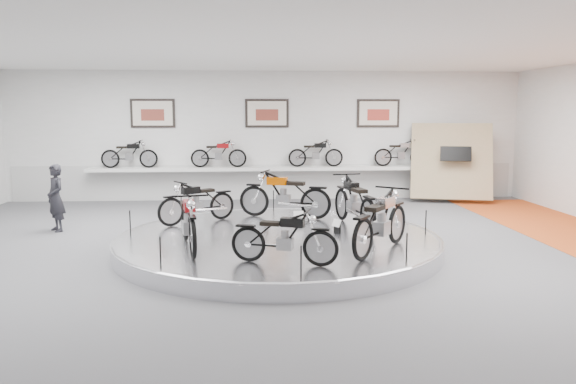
{
  "coord_description": "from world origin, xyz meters",
  "views": [
    {
      "loc": [
        -0.55,
        -10.6,
        2.73
      ],
      "look_at": [
        0.22,
        0.6,
        1.13
      ],
      "focal_mm": 35.0,
      "sensor_mm": 36.0,
      "label": 1
    }
  ],
  "objects": [
    {
      "name": "bike_f",
      "position": [
        1.73,
        -1.12,
        0.85
      ],
      "size": [
        1.65,
        1.9,
        1.1
      ],
      "primitive_type": null,
      "rotation": [
        0.0,
        0.0,
        7.22
      ],
      "color": "#BABAC0",
      "rests_on": "display_platform"
    },
    {
      "name": "shelf_bike_b",
      "position": [
        -1.5,
        6.7,
        1.42
      ],
      "size": [
        1.22,
        0.43,
        0.73
      ],
      "primitive_type": null,
      "color": "maroon",
      "rests_on": "shelf"
    },
    {
      "name": "poster_right",
      "position": [
        3.5,
        6.96,
        2.7
      ],
      "size": [
        1.35,
        0.06,
        0.88
      ],
      "primitive_type": "cube",
      "color": "beige",
      "rests_on": "wall_back"
    },
    {
      "name": "shelf_bike_d",
      "position": [
        4.2,
        6.7,
        1.42
      ],
      "size": [
        1.22,
        0.43,
        0.73
      ],
      "primitive_type": null,
      "color": "#BABAC0",
      "rests_on": "shelf"
    },
    {
      "name": "shelf",
      "position": [
        0.0,
        6.7,
        1.0
      ],
      "size": [
        11.0,
        0.55,
        0.1
      ],
      "primitive_type": "cube",
      "color": "silver",
      "rests_on": "wall_back"
    },
    {
      "name": "bike_b",
      "position": [
        0.24,
        2.2,
        0.85
      ],
      "size": [
        1.98,
        1.25,
        1.1
      ],
      "primitive_type": null,
      "rotation": [
        0.0,
        0.0,
        2.8
      ],
      "color": "#B04600",
      "rests_on": "display_platform"
    },
    {
      "name": "visitor",
      "position": [
        -5.02,
        2.49,
        0.78
      ],
      "size": [
        0.65,
        0.67,
        1.56
      ],
      "primitive_type": "imported",
      "rotation": [
        0.0,
        0.0,
        -0.86
      ],
      "color": "black",
      "rests_on": "floor"
    },
    {
      "name": "wall_back",
      "position": [
        0.0,
        7.0,
        2.0
      ],
      "size": [
        16.0,
        0.0,
        16.0
      ],
      "primitive_type": "plane",
      "rotation": [
        1.57,
        0.0,
        0.0
      ],
      "color": "white",
      "rests_on": "floor"
    },
    {
      "name": "bike_d",
      "position": [
        -1.65,
        -0.7,
        0.82
      ],
      "size": [
        0.97,
        1.87,
        1.05
      ],
      "primitive_type": null,
      "rotation": [
        0.0,
        0.0,
        4.91
      ],
      "color": "maroon",
      "rests_on": "display_platform"
    },
    {
      "name": "dado_band",
      "position": [
        0.0,
        6.98,
        0.55
      ],
      "size": [
        15.68,
        0.04,
        1.1
      ],
      "primitive_type": "cube",
      "color": "#BCBCBA",
      "rests_on": "floor"
    },
    {
      "name": "poster_center",
      "position": [
        0.0,
        6.96,
        2.7
      ],
      "size": [
        1.35,
        0.06,
        0.88
      ],
      "primitive_type": "cube",
      "color": "beige",
      "rests_on": "wall_back"
    },
    {
      "name": "ceiling",
      "position": [
        0.0,
        0.0,
        4.0
      ],
      "size": [
        16.0,
        16.0,
        0.0
      ],
      "primitive_type": "plane",
      "rotation": [
        3.14,
        0.0,
        0.0
      ],
      "color": "white",
      "rests_on": "wall_back"
    },
    {
      "name": "display_platform",
      "position": [
        0.0,
        0.3,
        0.15
      ],
      "size": [
        6.4,
        6.4,
        0.3
      ],
      "primitive_type": "cylinder",
      "color": "silver",
      "rests_on": "floor"
    },
    {
      "name": "poster_left",
      "position": [
        -3.5,
        6.96,
        2.7
      ],
      "size": [
        1.35,
        0.06,
        0.88
      ],
      "primitive_type": "cube",
      "color": "beige",
      "rests_on": "wall_back"
    },
    {
      "name": "bike_c",
      "position": [
        -1.72,
        1.72,
        0.78
      ],
      "size": [
        1.65,
        1.4,
        0.95
      ],
      "primitive_type": null,
      "rotation": [
        0.0,
        0.0,
        3.75
      ],
      "color": "black",
      "rests_on": "display_platform"
    },
    {
      "name": "floor",
      "position": [
        0.0,
        0.0,
        0.0
      ],
      "size": [
        16.0,
        16.0,
        0.0
      ],
      "primitive_type": "plane",
      "color": "#4D4D4F",
      "rests_on": "ground"
    },
    {
      "name": "display_panel",
      "position": [
        5.6,
        6.1,
        1.25
      ],
      "size": [
        2.56,
        1.52,
        2.3
      ],
      "primitive_type": "cube",
      "rotation": [
        -0.35,
        0.0,
        -0.26
      ],
      "color": "tan",
      "rests_on": "floor"
    },
    {
      "name": "shelf_bike_c",
      "position": [
        1.5,
        6.7,
        1.42
      ],
      "size": [
        1.22,
        0.43,
        0.73
      ],
      "primitive_type": null,
      "color": "black",
      "rests_on": "shelf"
    },
    {
      "name": "wall_front",
      "position": [
        0.0,
        -7.0,
        2.0
      ],
      "size": [
        16.0,
        0.0,
        16.0
      ],
      "primitive_type": "plane",
      "rotation": [
        -1.57,
        0.0,
        0.0
      ],
      "color": "white",
      "rests_on": "floor"
    },
    {
      "name": "shelf_bike_a",
      "position": [
        -4.2,
        6.7,
        1.42
      ],
      "size": [
        1.22,
        0.43,
        0.73
      ],
      "primitive_type": null,
      "color": "black",
      "rests_on": "shelf"
    },
    {
      "name": "platform_rim",
      "position": [
        0.0,
        0.3,
        0.27
      ],
      "size": [
        6.4,
        6.4,
        0.1
      ],
      "primitive_type": "torus",
      "color": "#B2B2BA",
      "rests_on": "display_platform"
    },
    {
      "name": "bike_e",
      "position": [
        -0.02,
        -1.82,
        0.75
      ],
      "size": [
        1.6,
        0.99,
        0.89
      ],
      "primitive_type": null,
      "rotation": [
        0.0,
        0.0,
        5.96
      ],
      "color": "black",
      "rests_on": "display_platform"
    },
    {
      "name": "bike_a",
      "position": [
        1.67,
        1.12,
        0.85
      ],
      "size": [
        1.02,
        1.96,
        1.1
      ],
      "primitive_type": null,
      "rotation": [
        0.0,
        0.0,
        1.77
      ],
      "color": "black",
      "rests_on": "display_platform"
    }
  ]
}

